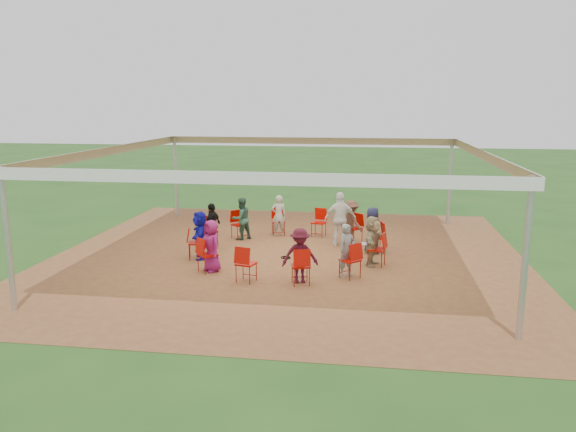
# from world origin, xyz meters

# --- Properties ---
(ground) EXTENTS (80.00, 80.00, 0.00)m
(ground) POSITION_xyz_m (0.00, 0.00, 0.00)
(ground) COLOR #224B17
(ground) RESTS_ON ground
(dirt_patch) EXTENTS (13.00, 13.00, 0.00)m
(dirt_patch) POSITION_xyz_m (0.00, 0.00, 0.01)
(dirt_patch) COLOR brown
(dirt_patch) RESTS_ON ground
(tent) EXTENTS (10.33, 10.33, 3.00)m
(tent) POSITION_xyz_m (0.00, 0.00, 2.37)
(tent) COLOR #B2B2B7
(tent) RESTS_ON ground
(chair_0) EXTENTS (0.53, 0.52, 0.90)m
(chair_0) POSITION_xyz_m (2.46, -0.64, 0.45)
(chair_0) COLOR #B00900
(chair_0) RESTS_ON ground
(chair_1) EXTENTS (0.54, 0.52, 0.90)m
(chair_1) POSITION_xyz_m (2.45, 0.67, 0.45)
(chair_1) COLOR #B00900
(chair_1) RESTS_ON ground
(chair_2) EXTENTS (0.61, 0.61, 0.90)m
(chair_2) POSITION_xyz_m (1.79, 1.81, 0.45)
(chair_2) COLOR #B00900
(chair_2) RESTS_ON ground
(chair_3) EXTENTS (0.52, 0.53, 0.90)m
(chair_3) POSITION_xyz_m (0.64, 2.46, 0.45)
(chair_3) COLOR #B00900
(chair_3) RESTS_ON ground
(chair_4) EXTENTS (0.52, 0.54, 0.90)m
(chair_4) POSITION_xyz_m (-0.67, 2.45, 0.45)
(chair_4) COLOR #B00900
(chair_4) RESTS_ON ground
(chair_5) EXTENTS (0.61, 0.61, 0.90)m
(chair_5) POSITION_xyz_m (-1.81, 1.79, 0.45)
(chair_5) COLOR #B00900
(chair_5) RESTS_ON ground
(chair_6) EXTENTS (0.53, 0.52, 0.90)m
(chair_6) POSITION_xyz_m (-2.46, 0.64, 0.45)
(chair_6) COLOR #B00900
(chair_6) RESTS_ON ground
(chair_7) EXTENTS (0.54, 0.52, 0.90)m
(chair_7) POSITION_xyz_m (-2.45, -0.67, 0.45)
(chair_7) COLOR #B00900
(chair_7) RESTS_ON ground
(chair_8) EXTENTS (0.61, 0.61, 0.90)m
(chair_8) POSITION_xyz_m (-1.79, -1.81, 0.45)
(chair_8) COLOR #B00900
(chair_8) RESTS_ON ground
(chair_9) EXTENTS (0.52, 0.53, 0.90)m
(chair_9) POSITION_xyz_m (-0.64, -2.46, 0.45)
(chair_9) COLOR #B00900
(chair_9) RESTS_ON ground
(chair_10) EXTENTS (0.52, 0.54, 0.90)m
(chair_10) POSITION_xyz_m (0.67, -2.45, 0.45)
(chair_10) COLOR #B00900
(chair_10) RESTS_ON ground
(chair_11) EXTENTS (0.61, 0.61, 0.90)m
(chair_11) POSITION_xyz_m (1.81, -1.79, 0.45)
(chair_11) COLOR #B00900
(chair_11) RESTS_ON ground
(person_seated_0) EXTENTS (0.76, 1.31, 1.33)m
(person_seated_0) POSITION_xyz_m (2.34, -0.61, 0.67)
(person_seated_0) COLOR #9A8A62
(person_seated_0) RESTS_ON ground
(person_seated_1) EXTENTS (0.52, 0.72, 1.33)m
(person_seated_1) POSITION_xyz_m (2.34, 0.64, 0.67)
(person_seated_1) COLOR #1A1D3A
(person_seated_1) RESTS_ON ground
(person_seated_2) EXTENTS (0.91, 0.91, 1.33)m
(person_seated_2) POSITION_xyz_m (1.70, 1.72, 0.67)
(person_seated_2) COLOR brown
(person_seated_2) RESTS_ON ground
(person_seated_3) EXTENTS (0.55, 0.44, 1.33)m
(person_seated_3) POSITION_xyz_m (-0.64, 2.34, 0.67)
(person_seated_3) COLOR #ABA896
(person_seated_3) RESTS_ON ground
(person_seated_4) EXTENTS (0.72, 0.72, 1.33)m
(person_seated_4) POSITION_xyz_m (-1.72, 1.70, 0.67)
(person_seated_4) COLOR #2C533E
(person_seated_4) RESTS_ON ground
(person_seated_5) EXTENTS (0.58, 0.86, 1.33)m
(person_seated_5) POSITION_xyz_m (-2.34, 0.61, 0.67)
(person_seated_5) COLOR black
(person_seated_5) RESTS_ON ground
(person_seated_6) EXTENTS (0.77, 1.31, 1.33)m
(person_seated_6) POSITION_xyz_m (-2.34, -0.64, 0.67)
(person_seated_6) COLOR #101197
(person_seated_6) RESTS_ON ground
(person_seated_7) EXTENTS (0.72, 0.72, 1.33)m
(person_seated_7) POSITION_xyz_m (-1.70, -1.72, 0.67)
(person_seated_7) COLOR #88185D
(person_seated_7) RESTS_ON ground
(person_seated_8) EXTENTS (0.94, 0.64, 1.33)m
(person_seated_8) POSITION_xyz_m (0.64, -2.34, 0.67)
(person_seated_8) COLOR #430E1C
(person_seated_8) RESTS_ON ground
(person_seated_9) EXTENTS (0.57, 0.57, 1.33)m
(person_seated_9) POSITION_xyz_m (1.72, -1.70, 0.67)
(person_seated_9) COLOR slate
(person_seated_9) RESTS_ON ground
(standing_person) EXTENTS (1.04, 0.68, 1.63)m
(standing_person) POSITION_xyz_m (1.39, 1.40, 0.82)
(standing_person) COLOR white
(standing_person) RESTS_ON ground
(cable_coil) EXTENTS (0.32, 0.32, 0.03)m
(cable_coil) POSITION_xyz_m (-0.01, -0.25, 0.02)
(cable_coil) COLOR black
(cable_coil) RESTS_ON ground
(laptop) EXTENTS (0.30, 0.34, 0.20)m
(laptop) POSITION_xyz_m (2.18, -0.57, 0.63)
(laptop) COLOR #B7B7BC
(laptop) RESTS_ON ground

